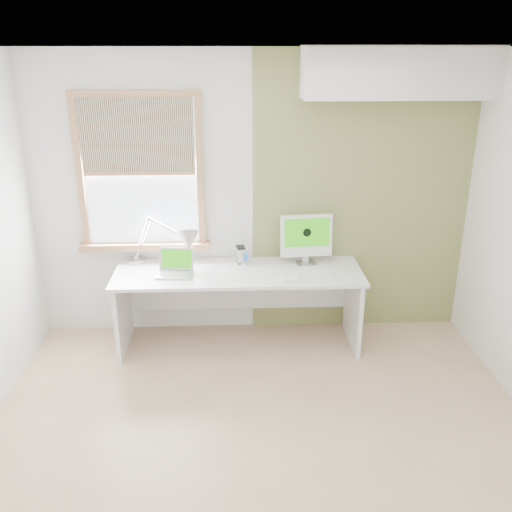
{
  "coord_description": "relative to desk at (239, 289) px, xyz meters",
  "views": [
    {
      "loc": [
        -0.18,
        -3.15,
        2.61
      ],
      "look_at": [
        0.0,
        1.05,
        1.0
      ],
      "focal_mm": 38.76,
      "sensor_mm": 36.0,
      "label": 1
    }
  ],
  "objects": [
    {
      "name": "accent_wall",
      "position": [
        1.14,
        0.3,
        0.77
      ],
      "size": [
        2.0,
        0.02,
        2.6
      ],
      "primitive_type": "cube",
      "color": "olive",
      "rests_on": "room"
    },
    {
      "name": "room",
      "position": [
        0.14,
        -1.44,
        0.77
      ],
      "size": [
        4.04,
        3.54,
        2.64
      ],
      "color": "tan",
      "rests_on": "ground"
    },
    {
      "name": "desk",
      "position": [
        0.0,
        0.0,
        0.0
      ],
      "size": [
        2.2,
        0.7,
        0.73
      ],
      "color": "white",
      "rests_on": "room"
    },
    {
      "name": "window",
      "position": [
        -0.86,
        0.27,
        1.01
      ],
      "size": [
        1.2,
        0.14,
        1.42
      ],
      "color": "#AC7149",
      "rests_on": "room"
    },
    {
      "name": "phone_dock",
      "position": [
        0.06,
        0.1,
        0.23
      ],
      "size": [
        0.08,
        0.08,
        0.13
      ],
      "color": "silver",
      "rests_on": "desk"
    },
    {
      "name": "desk_lamp",
      "position": [
        -0.54,
        0.07,
        0.43
      ],
      "size": [
        0.74,
        0.45,
        0.44
      ],
      "color": "silver",
      "rests_on": "desk"
    },
    {
      "name": "keyboard",
      "position": [
        0.6,
        -0.27,
        0.21
      ],
      "size": [
        0.48,
        0.16,
        0.02
      ],
      "color": "white",
      "rests_on": "desk"
    },
    {
      "name": "imac",
      "position": [
        0.62,
        0.11,
        0.45
      ],
      "size": [
        0.47,
        0.17,
        0.46
      ],
      "color": "silver",
      "rests_on": "desk"
    },
    {
      "name": "mouse",
      "position": [
        0.5,
        -0.28,
        0.21
      ],
      "size": [
        0.09,
        0.12,
        0.03
      ],
      "primitive_type": "ellipsoid",
      "rotation": [
        0.0,
        0.0,
        0.34
      ],
      "color": "white",
      "rests_on": "desk"
    },
    {
      "name": "laptop",
      "position": [
        -0.55,
        -0.08,
        0.25
      ],
      "size": [
        0.33,
        0.28,
        0.21
      ],
      "color": "silver",
      "rests_on": "desk"
    },
    {
      "name": "soffit",
      "position": [
        1.34,
        0.13,
        1.87
      ],
      "size": [
        1.6,
        0.4,
        0.42
      ],
      "primitive_type": "cube",
      "color": "white",
      "rests_on": "room"
    },
    {
      "name": "external_drive",
      "position": [
        0.02,
        0.16,
        0.27
      ],
      "size": [
        0.09,
        0.13,
        0.15
      ],
      "color": "silver",
      "rests_on": "desk"
    }
  ]
}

